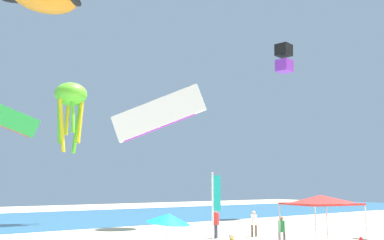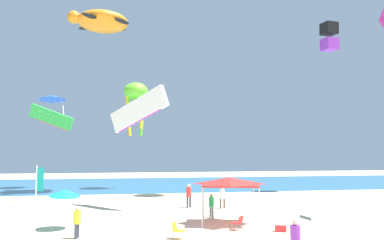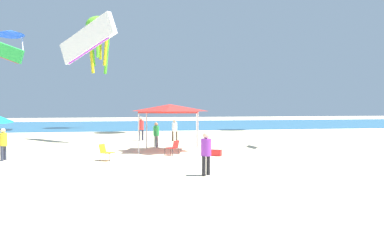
% 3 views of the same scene
% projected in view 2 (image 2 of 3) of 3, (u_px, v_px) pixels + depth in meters
% --- Properties ---
extents(ground, '(120.00, 120.00, 0.10)m').
position_uv_depth(ground, '(246.00, 237.00, 19.26)').
color(ground, beige).
extents(ocean_strip, '(120.00, 23.26, 0.02)m').
position_uv_depth(ocean_strip, '(172.00, 184.00, 50.74)').
color(ocean_strip, '#28668E').
rests_on(ocean_strip, ground).
extents(canopy_tent, '(3.83, 3.53, 2.76)m').
position_uv_depth(canopy_tent, '(229.00, 182.00, 22.83)').
color(canopy_tent, '#B7B7BC').
rests_on(canopy_tent, ground).
extents(beach_umbrella, '(1.75, 1.75, 2.31)m').
position_uv_depth(beach_umbrella, '(65.00, 193.00, 21.21)').
color(beach_umbrella, silver).
rests_on(beach_umbrella, ground).
extents(folding_chair_near_cooler, '(0.81, 0.80, 0.82)m').
position_uv_depth(folding_chair_near_cooler, '(238.00, 222.00, 20.71)').
color(folding_chair_near_cooler, black).
rests_on(folding_chair_near_cooler, ground).
extents(folding_chair_left_of_tent, '(0.80, 0.76, 0.82)m').
position_uv_depth(folding_chair_left_of_tent, '(178.00, 229.00, 18.72)').
color(folding_chair_left_of_tent, black).
rests_on(folding_chair_left_of_tent, ground).
extents(cooler_box, '(0.74, 0.64, 0.40)m').
position_uv_depth(cooler_box, '(281.00, 228.00, 20.44)').
color(cooler_box, red).
rests_on(cooler_box, ground).
extents(banner_flag, '(0.36, 0.06, 3.66)m').
position_uv_depth(banner_flag, '(37.00, 197.00, 17.60)').
color(banner_flag, silver).
rests_on(banner_flag, ground).
extents(person_near_umbrella, '(0.38, 0.41, 1.59)m').
position_uv_depth(person_near_umbrella, '(211.00, 203.00, 24.74)').
color(person_near_umbrella, slate).
rests_on(person_near_umbrella, ground).
extents(person_kite_handler, '(0.38, 0.42, 1.59)m').
position_uv_depth(person_kite_handler, '(77.00, 219.00, 18.83)').
color(person_kite_handler, '#33384C').
rests_on(person_kite_handler, ground).
extents(person_beachcomber, '(0.43, 0.43, 1.80)m').
position_uv_depth(person_beachcomber, '(189.00, 194.00, 29.25)').
color(person_beachcomber, '#33384C').
rests_on(person_beachcomber, ground).
extents(person_watching_sky, '(0.43, 0.39, 1.63)m').
position_uv_depth(person_watching_sky, '(222.00, 196.00, 28.76)').
color(person_watching_sky, brown).
rests_on(person_watching_sky, ground).
extents(person_far_stroller, '(0.40, 0.40, 1.69)m').
position_uv_depth(person_far_stroller, '(295.00, 237.00, 14.73)').
color(person_far_stroller, black).
rests_on(person_far_stroller, ground).
extents(kite_parafoil_green, '(4.06, 1.15, 2.47)m').
position_uv_depth(kite_parafoil_green, '(51.00, 118.00, 33.74)').
color(kite_parafoil_green, green).
extents(kite_turtle_orange, '(6.85, 6.11, 2.48)m').
position_uv_depth(kite_turtle_orange, '(102.00, 22.00, 41.63)').
color(kite_turtle_orange, orange).
extents(kite_octopus_lime, '(2.87, 2.87, 6.37)m').
position_uv_depth(kite_octopus_lime, '(136.00, 94.00, 44.87)').
color(kite_octopus_lime, '#66D82D').
extents(kite_delta_blue, '(3.91, 3.94, 2.51)m').
position_uv_depth(kite_delta_blue, '(52.00, 98.00, 45.63)').
color(kite_delta_blue, blue).
extents(kite_parafoil_white, '(4.53, 4.36, 3.52)m').
position_uv_depth(kite_parafoil_white, '(138.00, 110.00, 29.81)').
color(kite_parafoil_white, white).
extents(kite_box_black, '(1.67, 1.70, 3.13)m').
position_uv_depth(kite_box_black, '(329.00, 37.00, 41.97)').
color(kite_box_black, black).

